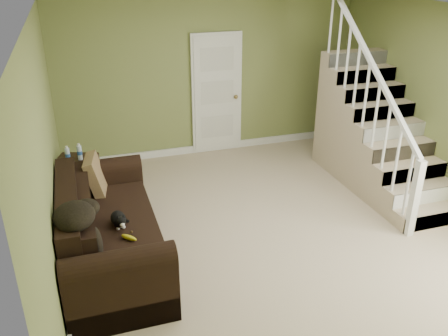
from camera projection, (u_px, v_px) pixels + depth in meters
floor at (272, 229)px, 5.97m from camera, size 5.00×5.50×0.01m
ceiling at (283, 14)px, 4.88m from camera, size 5.00×5.50×0.01m
wall_back at (210, 77)px, 7.80m from camera, size 5.00×0.04×2.60m
wall_left at (47, 159)px, 4.73m from camera, size 0.04×5.50×2.60m
baseboard_back at (212, 147)px, 8.29m from camera, size 5.00×0.04×0.12m
baseboard_left at (67, 261)px, 5.26m from camera, size 0.04×5.50×0.12m
baseboard_right at (435, 197)px, 6.63m from camera, size 0.04×5.50×0.12m
door at (217, 94)px, 7.91m from camera, size 0.86×0.12×2.02m
staircase at (372, 138)px, 7.09m from camera, size 1.00×2.51×2.82m
sofa at (106, 234)px, 5.22m from camera, size 1.02×2.37×0.94m
side_table at (78, 180)px, 6.54m from camera, size 0.66×0.66×0.85m
cat at (119, 220)px, 5.05m from camera, size 0.22×0.42×0.20m
banana at (129, 238)px, 4.83m from camera, size 0.17×0.17×0.05m
throw_pillow at (96, 175)px, 5.76m from camera, size 0.30×0.50×0.48m
throw_blanket at (74, 216)px, 4.37m from camera, size 0.44×0.54×0.21m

